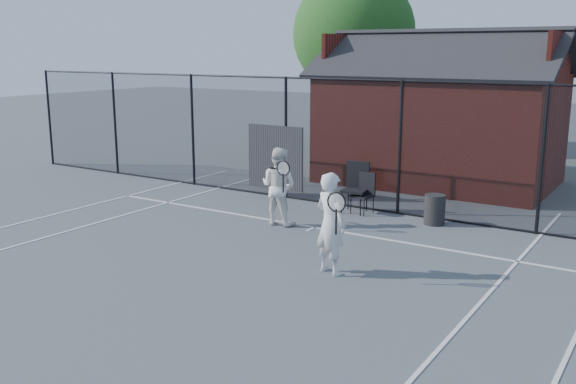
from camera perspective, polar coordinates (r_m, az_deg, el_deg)
The scene contains 10 objects.
ground at distance 11.03m, azimuth -5.55°, elevation -6.72°, with size 80.00×80.00×0.00m, color #4C5156.
court_lines at distance 10.09m, azimuth -10.23°, elevation -8.70°, with size 11.02×18.00×0.01m.
fence at distance 14.97m, azimuth 5.28°, elevation 4.10°, with size 22.04×3.00×3.00m.
clubhouse at distance 18.29m, azimuth 13.37°, elevation 5.85°, with size 6.50×4.36×4.19m.
tree_left at distance 24.29m, azimuth 5.88°, elevation 13.79°, with size 4.48×4.48×6.44m.
player_front at distance 10.51m, azimuth 3.81°, elevation -2.79°, with size 0.81×0.65×1.70m.
player_back at distance 13.48m, azimuth -0.84°, elevation 0.52°, with size 0.90×0.67×1.64m.
chair_left at distance 14.59m, azimuth 5.94°, elevation 0.33°, with size 0.54×0.56×1.12m, color black.
chair_right at distance 14.53m, azimuth 6.63°, elevation -0.18°, with size 0.43×0.45×0.90m, color black.
waste_bin at distance 13.92m, azimuth 12.90°, elevation -1.53°, with size 0.44×0.44×0.64m, color #272727.
Camera 1 is at (6.48, -8.16, 3.63)m, focal length 40.00 mm.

